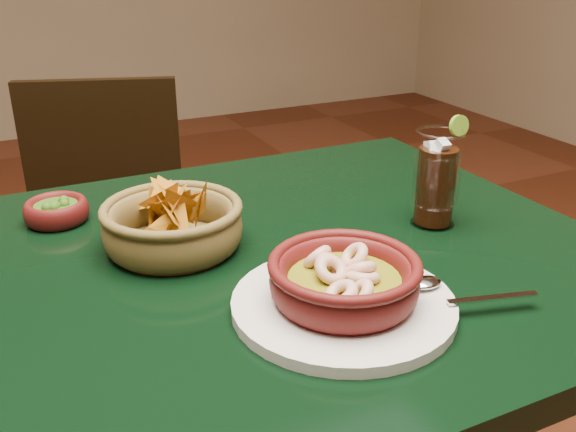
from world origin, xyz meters
name	(u,v)px	position (x,y,z in m)	size (l,w,h in m)	color
dining_table	(191,333)	(0.00, 0.00, 0.65)	(1.20, 0.80, 0.75)	black
dining_chair	(106,248)	(0.00, 0.70, 0.47)	(0.50, 0.50, 0.85)	black
shrimp_plate	(344,286)	(0.14, -0.18, 0.78)	(0.34, 0.27, 0.08)	silver
chip_basket	(173,224)	(0.00, 0.07, 0.79)	(0.23, 0.23, 0.13)	brown
guacamole_ramekin	(57,211)	(-0.13, 0.24, 0.77)	(0.12, 0.12, 0.04)	#470E0D
cola_drink	(436,179)	(0.39, -0.02, 0.82)	(0.15, 0.15, 0.17)	white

